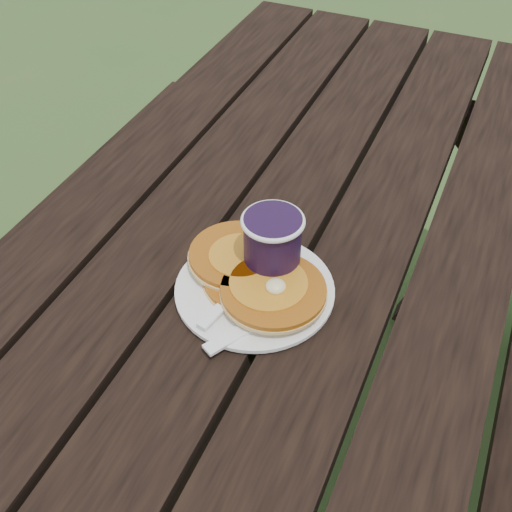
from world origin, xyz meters
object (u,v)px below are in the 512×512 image
at_px(plate, 255,290).
at_px(coffee_cup, 272,244).
at_px(picnic_table, 257,392).
at_px(pancake_stack, 256,275).

bearing_deg(plate, coffee_cup, 79.19).
bearing_deg(picnic_table, plate, -69.02).
bearing_deg(plate, picnic_table, 110.98).
relative_size(plate, coffee_cup, 2.05).
bearing_deg(coffee_cup, pancake_stack, -109.42).
height_order(plate, coffee_cup, coffee_cup).
xyz_separation_m(picnic_table, plate, (0.03, -0.09, 0.39)).
relative_size(picnic_table, pancake_stack, 8.12).
distance_m(picnic_table, plate, 0.40).
distance_m(picnic_table, pancake_stack, 0.42).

